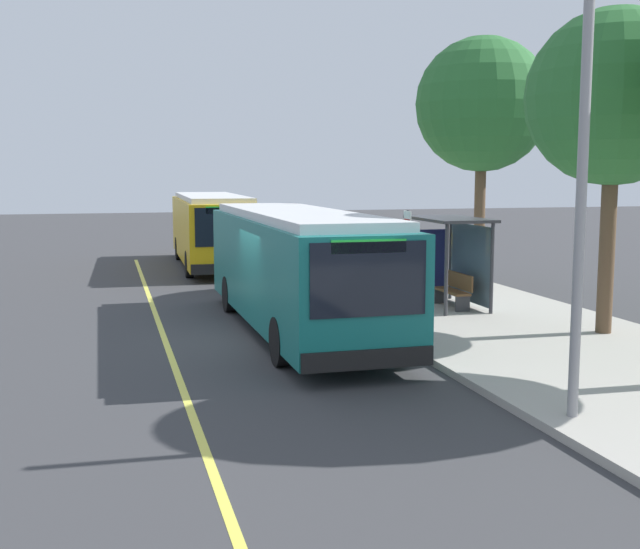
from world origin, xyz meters
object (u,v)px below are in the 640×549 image
at_px(waiting_bench, 454,290).
at_px(route_sign_post, 408,250).
at_px(transit_bus_main, 297,266).
at_px(transit_bus_second, 212,228).

xyz_separation_m(waiting_bench, route_sign_post, (1.80, -2.10, 1.32)).
bearing_deg(transit_bus_main, waiting_bench, 107.14).
relative_size(transit_bus_main, route_sign_post, 3.82).
xyz_separation_m(transit_bus_second, waiting_bench, (12.41, 5.08, -0.98)).
bearing_deg(waiting_bench, transit_bus_main, -72.86).
bearing_deg(transit_bus_second, route_sign_post, 11.85).
bearing_deg(transit_bus_main, route_sign_post, 83.38).
bearing_deg(transit_bus_second, transit_bus_main, 1.10).
distance_m(waiting_bench, route_sign_post, 3.07).
height_order(transit_bus_main, route_sign_post, same).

